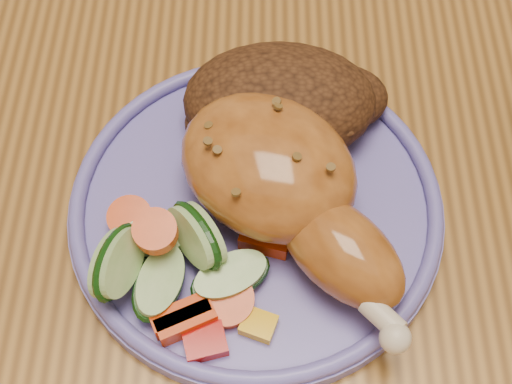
# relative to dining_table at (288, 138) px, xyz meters

# --- Properties ---
(ground) EXTENTS (4.00, 4.00, 0.00)m
(ground) POSITION_rel_dining_table_xyz_m (0.00, 0.00, -0.67)
(ground) COLOR brown
(ground) RESTS_ON ground
(dining_table) EXTENTS (0.90, 1.40, 0.75)m
(dining_table) POSITION_rel_dining_table_xyz_m (0.00, 0.00, 0.00)
(dining_table) COLOR #8F5F26
(dining_table) RESTS_ON ground
(plate) EXTENTS (0.24, 0.24, 0.01)m
(plate) POSITION_rel_dining_table_xyz_m (-0.03, -0.12, 0.09)
(plate) COLOR #6159B0
(plate) RESTS_ON dining_table
(plate_rim) EXTENTS (0.24, 0.24, 0.01)m
(plate_rim) POSITION_rel_dining_table_xyz_m (-0.03, -0.12, 0.10)
(plate_rim) COLOR #6159B0
(plate_rim) RESTS_ON plate
(chicken_leg) EXTENTS (0.17, 0.19, 0.06)m
(chicken_leg) POSITION_rel_dining_table_xyz_m (-0.01, -0.12, 0.12)
(chicken_leg) COLOR #AB6124
(chicken_leg) RESTS_ON plate
(rice_pilaf) EXTENTS (0.14, 0.09, 0.06)m
(rice_pilaf) POSITION_rel_dining_table_xyz_m (-0.01, -0.06, 0.12)
(rice_pilaf) COLOR #412310
(rice_pilaf) RESTS_ON plate
(vegetable_pile) EXTENTS (0.12, 0.11, 0.05)m
(vegetable_pile) POSITION_rel_dining_table_xyz_m (-0.07, -0.17, 0.11)
(vegetable_pile) COLOR #A50A05
(vegetable_pile) RESTS_ON plate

